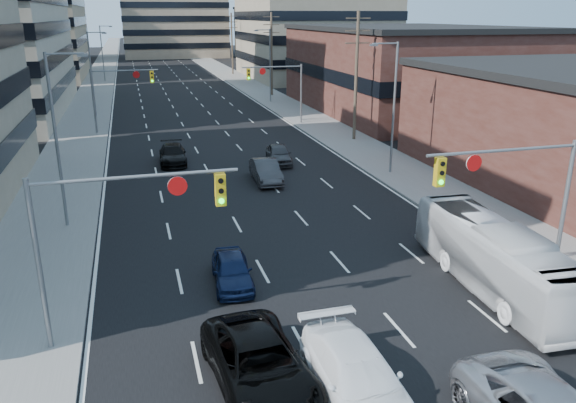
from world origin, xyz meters
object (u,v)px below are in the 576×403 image
Objects in this scene: transit_bus at (495,257)px; sedan_blue at (232,270)px; white_van at (357,378)px; black_pickup at (259,365)px.

transit_bus reaches higher than sedan_blue.
transit_bus is (8.06, 5.11, 0.59)m from white_van.
transit_bus is 2.60× the size of sedan_blue.
white_van is (2.56, -1.40, 0.02)m from black_pickup.
sedan_blue is at bearing 165.89° from transit_bus.
transit_bus is (10.62, 3.71, 0.60)m from black_pickup.
black_pickup is at bearing -89.50° from sedan_blue.
black_pickup is at bearing 150.61° from white_van.
sedan_blue is at bearing 103.60° from white_van.
transit_bus is at bearing 14.86° from black_pickup.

